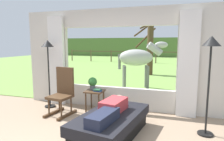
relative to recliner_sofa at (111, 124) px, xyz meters
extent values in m
cube|color=beige|center=(-2.35, 1.56, 1.06)|extent=(1.15, 0.12, 2.55)
cube|color=beige|center=(1.70, 1.56, 1.06)|extent=(1.15, 0.12, 2.55)
cube|color=beige|center=(-0.33, 1.56, 0.06)|extent=(2.90, 0.12, 0.55)
cube|color=beige|center=(-0.33, 1.56, 2.11)|extent=(2.90, 0.12, 0.45)
cube|color=silver|center=(-2.02, 1.42, 0.98)|extent=(0.44, 0.10, 2.40)
cube|color=silver|center=(1.36, 1.42, 0.98)|extent=(0.44, 0.10, 2.40)
cube|color=#759E47|center=(-0.33, 12.46, -0.21)|extent=(36.00, 21.68, 0.02)
cube|color=#516D38|center=(-0.33, 22.30, 0.98)|extent=(36.00, 2.00, 2.40)
cube|color=black|center=(0.00, 0.00, -0.10)|extent=(1.08, 1.68, 0.24)
cube|color=black|center=(0.00, 0.00, 0.11)|extent=(1.18, 1.83, 0.18)
cube|color=#B23338|center=(0.00, 0.15, 0.31)|extent=(0.44, 0.65, 0.22)
cube|color=#1E2338|center=(0.00, -0.44, 0.29)|extent=(0.39, 0.72, 0.18)
sphere|color=tan|center=(0.00, 0.53, 0.31)|extent=(0.20, 0.20, 0.20)
cube|color=#4C331E|center=(-1.46, 0.63, 0.22)|extent=(0.54, 0.54, 0.06)
cube|color=#4C331E|center=(-1.43, 0.84, 0.56)|extent=(0.48, 0.13, 0.68)
cube|color=#4C331E|center=(-1.66, 0.66, -0.19)|extent=(0.16, 0.68, 0.06)
cube|color=#4C331E|center=(-1.27, 0.60, -0.19)|extent=(0.16, 0.68, 0.06)
cylinder|color=#4C331E|center=(-1.67, 0.48, 0.02)|extent=(0.04, 0.04, 0.38)
cylinder|color=#4C331E|center=(-1.31, 0.43, 0.02)|extent=(0.04, 0.04, 0.38)
cylinder|color=#4C331E|center=(-1.62, 0.83, 0.02)|extent=(0.04, 0.04, 0.38)
cylinder|color=#4C331E|center=(-1.26, 0.78, 0.02)|extent=(0.04, 0.04, 0.38)
cube|color=#4C331E|center=(-0.79, 1.15, 0.29)|extent=(0.44, 0.44, 0.03)
cylinder|color=#4C331E|center=(-0.96, 0.98, 0.03)|extent=(0.04, 0.04, 0.49)
cylinder|color=#4C331E|center=(-0.62, 0.98, 0.03)|extent=(0.04, 0.04, 0.49)
cylinder|color=#4C331E|center=(-0.96, 1.32, 0.03)|extent=(0.04, 0.04, 0.49)
cylinder|color=#4C331E|center=(-0.62, 1.32, 0.03)|extent=(0.04, 0.04, 0.49)
cylinder|color=#4C5156|center=(-0.87, 1.21, 0.36)|extent=(0.14, 0.14, 0.12)
sphere|color=#2D6B2D|center=(-0.87, 1.21, 0.51)|extent=(0.22, 0.22, 0.22)
cube|color=#23478C|center=(-0.69, 1.09, 0.32)|extent=(0.19, 0.13, 0.04)
cube|color=#337247|center=(-0.70, 1.08, 0.35)|extent=(0.16, 0.15, 0.03)
cylinder|color=black|center=(-2.06, 1.09, -0.20)|extent=(0.28, 0.28, 0.03)
cylinder|color=black|center=(-2.06, 1.09, 0.58)|extent=(0.04, 0.04, 1.59)
cone|color=black|center=(-2.06, 1.09, 1.46)|extent=(0.32, 0.32, 0.18)
cylinder|color=black|center=(1.66, 0.55, -0.20)|extent=(0.28, 0.28, 0.03)
cylinder|color=black|center=(1.66, 0.55, 0.60)|extent=(0.04, 0.04, 1.63)
cone|color=black|center=(1.66, 0.55, 1.50)|extent=(0.32, 0.32, 0.18)
ellipsoid|color=#B2B2AD|center=(-0.26, 3.83, 0.95)|extent=(1.35, 0.91, 0.60)
cylinder|color=#B2B2AD|center=(0.38, 4.04, 1.26)|extent=(0.65, 0.43, 0.53)
ellipsoid|color=#B2B2AD|center=(0.61, 4.11, 1.41)|extent=(0.52, 0.34, 0.24)
cube|color=slate|center=(0.31, 4.02, 1.29)|extent=(0.43, 0.21, 0.32)
cylinder|color=slate|center=(-0.83, 3.65, 0.80)|extent=(0.13, 0.13, 0.55)
cylinder|color=slate|center=(0.09, 4.11, 0.23)|extent=(0.11, 0.11, 0.85)
cylinder|color=slate|center=(0.19, 3.81, 0.23)|extent=(0.11, 0.11, 0.85)
cylinder|color=slate|center=(-0.71, 3.86, 0.23)|extent=(0.11, 0.11, 0.85)
cylinder|color=slate|center=(-0.61, 3.55, 0.23)|extent=(0.11, 0.11, 0.85)
cylinder|color=#4C3823|center=(-0.13, 7.23, 1.13)|extent=(0.32, 0.32, 2.65)
cylinder|color=#47331E|center=(-0.44, 7.68, 1.77)|extent=(1.05, 0.77, 1.13)
cylinder|color=#47331E|center=(-0.51, 7.61, 2.27)|extent=(1.01, 1.02, 0.89)
cylinder|color=#47331E|center=(-0.25, 7.60, 2.50)|extent=(1.00, 0.41, 0.56)
cylinder|color=brown|center=(-8.33, 13.72, 0.35)|extent=(0.10, 0.10, 1.10)
cylinder|color=brown|center=(-6.33, 13.72, 0.35)|extent=(0.10, 0.10, 1.10)
cylinder|color=brown|center=(-4.33, 13.72, 0.35)|extent=(0.10, 0.10, 1.10)
cylinder|color=brown|center=(-2.33, 13.72, 0.35)|extent=(0.10, 0.10, 1.10)
cylinder|color=brown|center=(-0.33, 13.72, 0.35)|extent=(0.10, 0.10, 1.10)
cylinder|color=brown|center=(1.67, 13.72, 0.35)|extent=(0.10, 0.10, 1.10)
cylinder|color=brown|center=(3.67, 13.72, 0.35)|extent=(0.10, 0.10, 1.10)
cube|color=brown|center=(-0.33, 13.72, 0.75)|extent=(16.00, 0.06, 0.08)
camera|label=1|loc=(1.02, -3.24, 1.46)|focal=31.26mm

